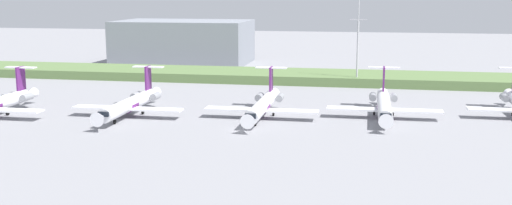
{
  "coord_description": "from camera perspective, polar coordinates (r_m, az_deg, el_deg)",
  "views": [
    {
      "loc": [
        21.89,
        -104.16,
        25.0
      ],
      "look_at": [
        0.0,
        12.38,
        3.0
      ],
      "focal_mm": 41.92,
      "sensor_mm": 36.0,
      "label": 1
    }
  ],
  "objects": [
    {
      "name": "regional_jet_third",
      "position": [
        120.38,
        0.65,
        -0.24
      ],
      "size": [
        22.81,
        31.0,
        9.0
      ],
      "color": "white",
      "rests_on": "ground"
    },
    {
      "name": "regional_jet_fourth",
      "position": [
        123.3,
        12.12,
        -0.22
      ],
      "size": [
        22.81,
        31.0,
        9.0
      ],
      "color": "white",
      "rests_on": "ground"
    },
    {
      "name": "antenna_mast",
      "position": [
        161.41,
        9.69,
        5.48
      ],
      "size": [
        4.4,
        0.5,
        27.31
      ],
      "color": "#B2B2B7",
      "rests_on": "ground"
    },
    {
      "name": "regional_jet_second",
      "position": [
        124.61,
        -11.9,
        -0.1
      ],
      "size": [
        22.81,
        31.0,
        9.0
      ],
      "color": "white",
      "rests_on": "ground"
    },
    {
      "name": "grass_berm",
      "position": [
        171.06,
        3.19,
        2.51
      ],
      "size": [
        320.0,
        20.0,
        2.49
      ],
      "primitive_type": "cube",
      "color": "#597542",
      "rests_on": "ground"
    },
    {
      "name": "ground_plane",
      "position": [
        138.21,
        1.35,
        0.09
      ],
      "size": [
        500.0,
        500.0,
        0.0
      ],
      "primitive_type": "plane",
      "color": "gray"
    },
    {
      "name": "distant_hangar",
      "position": [
        214.31,
        -6.91,
        5.76
      ],
      "size": [
        45.89,
        28.73,
        15.04
      ],
      "primitive_type": "cube",
      "color": "gray",
      "rests_on": "ground"
    }
  ]
}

